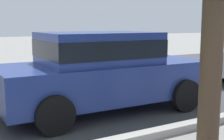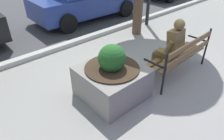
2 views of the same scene
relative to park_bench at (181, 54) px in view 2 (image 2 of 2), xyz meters
name	(u,v)px [view 2 (image 2 of 2)]	position (x,y,z in m)	size (l,w,h in m)	color
ground_plane	(172,73)	(-0.03, 0.13, -0.54)	(80.00, 80.00, 0.00)	gray
street_surface	(36,7)	(-0.03, 7.63, -0.54)	(60.00, 9.00, 0.01)	#424244
curb_stone	(97,35)	(-0.03, 3.03, -0.48)	(60.00, 0.20, 0.12)	#B2AFA8
park_bench	(181,54)	(0.00, 0.00, 0.00)	(1.81, 0.58, 0.95)	olive
bronze_statue_seated	(169,49)	(-0.21, 0.21, 0.12)	(0.62, 0.78, 1.37)	brown
concrete_planter	(112,79)	(-1.64, 0.47, -0.14)	(1.16, 1.16, 1.12)	gray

